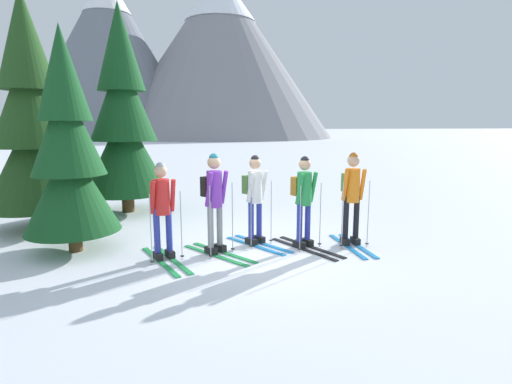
# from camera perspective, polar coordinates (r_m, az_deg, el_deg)

# --- Properties ---
(ground_plane) EXTENTS (400.00, 400.00, 0.00)m
(ground_plane) POSITION_cam_1_polar(r_m,az_deg,el_deg) (7.64, -0.68, -8.28)
(ground_plane) COLOR white
(skier_in_red) EXTENTS (0.92, 1.75, 1.73)m
(skier_in_red) POSITION_cam_1_polar(r_m,az_deg,el_deg) (7.05, -13.49, -1.91)
(skier_in_red) COLOR green
(skier_in_red) RESTS_ON ground
(skier_in_purple) EXTENTS (1.24, 1.55, 1.86)m
(skier_in_purple) POSITION_cam_1_polar(r_m,az_deg,el_deg) (7.19, -6.07, -0.72)
(skier_in_purple) COLOR green
(skier_in_purple) RESTS_ON ground
(skier_in_white) EXTENTS (1.12, 1.53, 1.78)m
(skier_in_white) POSITION_cam_1_polar(r_m,az_deg,el_deg) (7.72, -0.19, -0.33)
(skier_in_white) COLOR #1E84D1
(skier_in_white) RESTS_ON ground
(skier_in_green) EXTENTS (1.05, 1.68, 1.78)m
(skier_in_green) POSITION_cam_1_polar(r_m,az_deg,el_deg) (7.58, 6.93, -0.63)
(skier_in_green) COLOR black
(skier_in_green) RESTS_ON ground
(skier_in_orange) EXTENTS (0.61, 1.60, 1.84)m
(skier_in_orange) POSITION_cam_1_polar(r_m,az_deg,el_deg) (7.89, 13.72, -0.09)
(skier_in_orange) COLOR #1E84D1
(skier_in_orange) RESTS_ON ground
(pine_tree_near) EXTENTS (2.17, 2.17, 5.24)m
(pine_tree_near) POSITION_cam_1_polar(r_m,az_deg,el_deg) (10.08, -29.73, 8.68)
(pine_tree_near) COLOR #51381E
(pine_tree_near) RESTS_ON ground
(pine_tree_mid) EXTENTS (1.70, 1.70, 4.10)m
(pine_tree_mid) POSITION_cam_1_polar(r_m,az_deg,el_deg) (7.94, -25.54, 5.29)
(pine_tree_mid) COLOR #51381E
(pine_tree_mid) RESTS_ON ground
(pine_tree_far) EXTENTS (2.26, 2.26, 5.46)m
(pine_tree_far) POSITION_cam_1_polar(r_m,az_deg,el_deg) (11.15, -18.63, 9.93)
(pine_tree_far) COLOR #51381E
(pine_tree_far) RESTS_ON ground
(mountain_ridge_distant) EXTENTS (53.95, 39.64, 28.65)m
(mountain_ridge_distant) POSITION_cam_1_polar(r_m,az_deg,el_deg) (74.13, -10.62, 18.89)
(mountain_ridge_distant) COLOR slate
(mountain_ridge_distant) RESTS_ON ground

